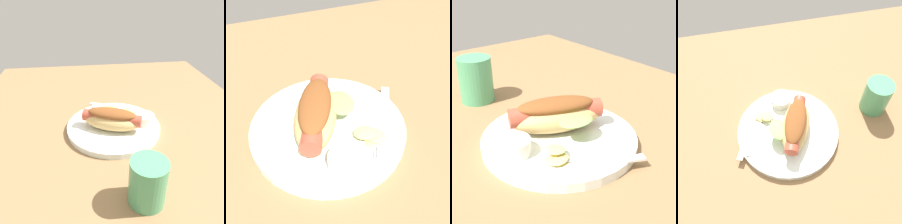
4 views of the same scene
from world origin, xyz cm
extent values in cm
cube|color=olive|center=(0.00, 0.00, -0.90)|extent=(120.00, 90.00, 1.80)
cylinder|color=white|center=(2.78, 0.91, 0.80)|extent=(25.81, 25.81, 1.60)
ellipsoid|color=tan|center=(1.01, 1.62, 3.99)|extent=(11.92, 16.76, 4.77)
cylinder|color=#B24733|center=(1.01, 1.62, 4.82)|extent=(8.87, 15.88, 3.27)
ellipsoid|color=brown|center=(1.01, 1.62, 6.29)|extent=(9.51, 14.00, 2.28)
ellipsoid|color=#7FC65B|center=(5.45, 2.22, 4.94)|extent=(4.47, 6.04, 0.83)
cylinder|color=white|center=(2.75, -7.92, 2.84)|extent=(5.46, 5.46, 2.47)
cube|color=silver|center=(11.23, 0.52, 1.80)|extent=(6.24, 11.69, 0.40)
cube|color=silver|center=(7.57, -6.33, 1.80)|extent=(1.61, 3.03, 0.40)
cube|color=silver|center=(7.98, -6.52, 1.80)|extent=(1.61, 3.03, 0.40)
cube|color=silver|center=(8.39, -6.71, 1.80)|extent=(1.61, 3.03, 0.40)
cube|color=silver|center=(12.86, -0.23, 1.78)|extent=(7.48, 13.91, 0.36)
ellipsoid|color=#DECE6F|center=(8.92, -4.46, 1.85)|extent=(4.94, 4.69, 0.50)
ellipsoid|color=#DECE6F|center=(8.98, -4.18, 2.29)|extent=(4.35, 4.69, 0.90)
ellipsoid|color=#DECE6F|center=(7.43, -3.56, 2.94)|extent=(4.50, 4.42, 0.94)
camera|label=1|loc=(-50.68, 8.51, 36.81)|focal=36.86mm
camera|label=2|loc=(-7.68, -33.87, 39.45)|focal=50.71mm
camera|label=3|loc=(40.55, -28.51, 29.98)|focal=53.36mm
camera|label=4|loc=(9.54, 32.24, 56.20)|focal=39.34mm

